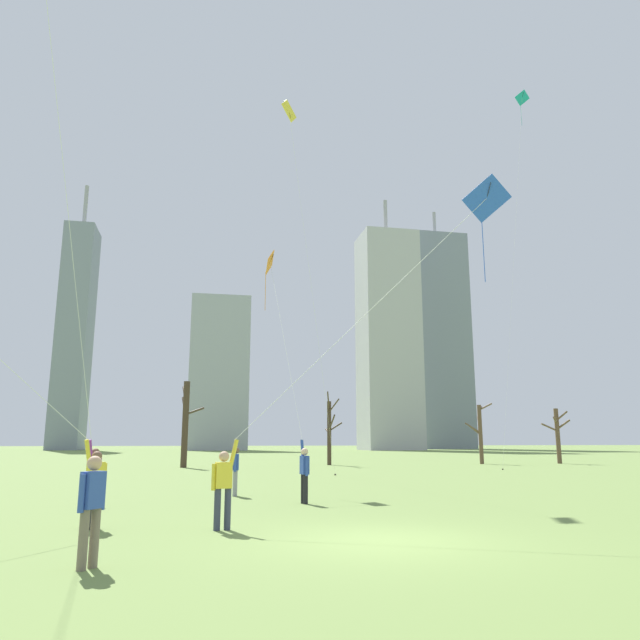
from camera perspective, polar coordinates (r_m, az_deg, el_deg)
ground_plane at (r=11.85m, az=6.10°, el=-20.41°), size 400.00×400.00×0.00m
kite_flyer_far_back_blue at (r=13.51m, az=-3.06°, el=-9.00°), size 7.84×1.31×8.97m
kite_flyer_midfield_right_green at (r=17.51m, az=-22.52°, el=3.55°), size 2.55×9.27×21.53m
kite_flyer_foreground_left_orange at (r=19.54m, az=-2.32°, el=-9.62°), size 0.71×7.65×10.10m
bystander_far_off_by_trees at (r=21.00m, az=-8.13°, el=-13.96°), size 0.24×0.51×1.62m
bystander_strolling_midfield at (r=9.87m, az=-21.12°, el=-16.24°), size 0.36×0.43×1.62m
distant_kite_high_overhead_teal at (r=49.95m, az=18.75°, el=17.66°), size 5.03×1.86×28.35m
distant_kite_drifting_left_yellow at (r=31.84m, az=-2.69°, el=17.31°), size 3.93×5.30×18.99m
bare_tree_center at (r=53.00m, az=21.87°, el=-10.08°), size 2.35×1.07×4.42m
bare_tree_rightmost at (r=50.32m, az=15.14°, el=-10.30°), size 2.08×1.93×4.82m
bare_tree_far_right_edge at (r=43.20m, az=-12.81°, el=-9.50°), size 1.66×1.93×5.95m
bare_tree_leftmost at (r=46.35m, az=0.93°, el=-10.53°), size 1.56×2.72×5.47m
skyline_short_annex at (r=119.48m, az=6.58°, el=-1.83°), size 10.97×10.09×51.27m
skyline_squat_block at (r=128.92m, az=-22.51°, el=-1.33°), size 5.83×9.04×54.68m
skyline_tall_tower at (r=138.82m, az=11.37°, el=-1.88°), size 11.93×9.92×55.49m
skyline_slender_spire at (r=116.30m, az=-9.69°, el=-4.98°), size 11.26×6.91×29.39m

